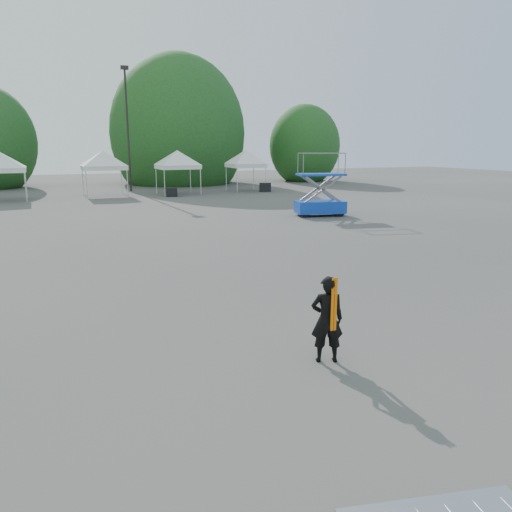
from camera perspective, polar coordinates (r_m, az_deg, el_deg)
name	(u,v)px	position (r m, az deg, el deg)	size (l,w,h in m)	color
ground	(244,311)	(11.43, -1.42, -6.35)	(120.00, 120.00, 0.00)	#474442
light_pole_east	(127,122)	(42.65, -14.49, 14.60)	(0.60, 0.25, 9.80)	black
tree_mid_e	(178,133)	(50.74, -8.89, 13.69)	(5.12, 5.12, 7.79)	#382314
tree_far_e	(305,146)	(53.76, 5.57, 12.41)	(3.84, 3.84, 5.84)	#382314
tent_e	(103,154)	(38.95, -17.09, 11.06)	(4.32, 4.32, 3.88)	silver
tent_f	(177,154)	(39.18, -9.00, 11.46)	(4.20, 4.20, 3.88)	silver
tent_g	(246,153)	(41.32, -1.20, 11.65)	(3.80, 3.80, 3.88)	silver
man	(327,319)	(8.73, 8.13, -7.16)	(0.66, 0.54, 1.54)	black
scissor_lift	(321,184)	(26.85, 7.40, 8.11)	(2.79, 1.84, 3.32)	#0D54AB
crate_mid	(172,192)	(37.48, -9.61, 7.19)	(0.80, 0.62, 0.62)	black
crate_east	(265,187)	(40.94, 1.05, 7.86)	(0.91, 0.71, 0.71)	black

